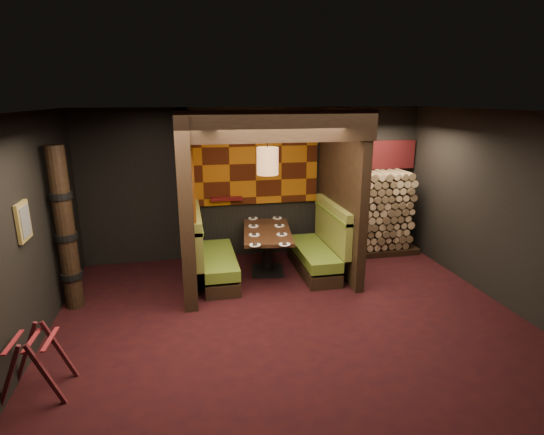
% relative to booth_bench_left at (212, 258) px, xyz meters
% --- Properties ---
extents(floor, '(6.50, 5.50, 0.02)m').
position_rel_booth_bench_left_xyz_m(floor, '(0.96, -1.65, -0.41)').
color(floor, black).
rests_on(floor, ground).
extents(ceiling, '(6.50, 5.50, 0.02)m').
position_rel_booth_bench_left_xyz_m(ceiling, '(0.96, -1.65, 2.46)').
color(ceiling, black).
rests_on(ceiling, ground).
extents(wall_back, '(6.50, 0.02, 2.85)m').
position_rel_booth_bench_left_xyz_m(wall_back, '(0.96, 1.11, 1.02)').
color(wall_back, black).
rests_on(wall_back, ground).
extents(wall_front, '(6.50, 0.02, 2.85)m').
position_rel_booth_bench_left_xyz_m(wall_front, '(0.96, -4.41, 1.02)').
color(wall_front, black).
rests_on(wall_front, ground).
extents(wall_left, '(0.02, 5.50, 2.85)m').
position_rel_booth_bench_left_xyz_m(wall_left, '(-2.30, -1.65, 1.02)').
color(wall_left, black).
rests_on(wall_left, ground).
extents(wall_right, '(0.02, 5.50, 2.85)m').
position_rel_booth_bench_left_xyz_m(wall_right, '(4.22, -1.65, 1.02)').
color(wall_right, black).
rests_on(wall_right, ground).
extents(partition_left, '(0.20, 2.20, 2.85)m').
position_rel_booth_bench_left_xyz_m(partition_left, '(-0.39, -0.00, 1.02)').
color(partition_left, black).
rests_on(partition_left, floor).
extents(partition_right, '(0.15, 2.10, 2.85)m').
position_rel_booth_bench_left_xyz_m(partition_right, '(2.26, 0.05, 1.02)').
color(partition_right, black).
rests_on(partition_right, floor).
extents(header_beam, '(2.85, 0.18, 0.44)m').
position_rel_booth_bench_left_xyz_m(header_beam, '(0.94, -0.95, 2.23)').
color(header_beam, black).
rests_on(header_beam, partition_left).
extents(tapa_back_panel, '(2.40, 0.06, 1.55)m').
position_rel_booth_bench_left_xyz_m(tapa_back_panel, '(0.94, 1.06, 1.42)').
color(tapa_back_panel, '#944D0B').
rests_on(tapa_back_panel, wall_back).
extents(tapa_side_panel, '(0.04, 1.85, 1.45)m').
position_rel_booth_bench_left_xyz_m(tapa_side_panel, '(-0.27, 0.17, 1.45)').
color(tapa_side_panel, '#944D0B').
rests_on(tapa_side_panel, partition_left).
extents(lacquer_shelf, '(0.60, 0.12, 0.07)m').
position_rel_booth_bench_left_xyz_m(lacquer_shelf, '(0.36, 1.00, 0.78)').
color(lacquer_shelf, '#4E0E0E').
rests_on(lacquer_shelf, wall_back).
extents(booth_bench_left, '(0.68, 1.60, 1.14)m').
position_rel_booth_bench_left_xyz_m(booth_bench_left, '(0.00, 0.00, 0.00)').
color(booth_bench_left, black).
rests_on(booth_bench_left, floor).
extents(booth_bench_right, '(0.68, 1.60, 1.14)m').
position_rel_booth_bench_left_xyz_m(booth_bench_right, '(1.89, 0.00, 0.00)').
color(booth_bench_right, black).
rests_on(booth_bench_right, floor).
extents(dining_table, '(1.01, 1.58, 0.78)m').
position_rel_booth_bench_left_xyz_m(dining_table, '(0.97, 0.12, 0.15)').
color(dining_table, black).
rests_on(dining_table, floor).
extents(place_settings, '(0.86, 1.76, 0.03)m').
position_rel_booth_bench_left_xyz_m(place_settings, '(0.97, 0.12, 0.39)').
color(place_settings, white).
rests_on(place_settings, dining_table).
extents(pendant_lamp, '(0.36, 0.36, 1.07)m').
position_rel_booth_bench_left_xyz_m(pendant_lamp, '(0.97, 0.07, 1.60)').
color(pendant_lamp, '#AC7848').
rests_on(pendant_lamp, ceiling).
extents(framed_picture, '(0.05, 0.36, 0.46)m').
position_rel_booth_bench_left_xyz_m(framed_picture, '(-2.25, -1.55, 1.22)').
color(framed_picture, olive).
rests_on(framed_picture, wall_left).
extents(luggage_rack, '(0.71, 0.51, 0.76)m').
position_rel_booth_bench_left_xyz_m(luggage_rack, '(-2.01, -2.54, -0.02)').
color(luggage_rack, '#411418').
rests_on(luggage_rack, floor).
extents(totem_column, '(0.31, 0.31, 2.40)m').
position_rel_booth_bench_left_xyz_m(totem_column, '(-2.09, -0.55, 0.79)').
color(totem_column, black).
rests_on(totem_column, floor).
extents(firewood_stack, '(1.73, 0.70, 1.64)m').
position_rel_booth_bench_left_xyz_m(firewood_stack, '(3.25, 0.70, 0.42)').
color(firewood_stack, black).
rests_on(firewood_stack, floor).
extents(mosaic_header, '(1.83, 0.10, 0.56)m').
position_rel_booth_bench_left_xyz_m(mosaic_header, '(3.25, 1.03, 1.52)').
color(mosaic_header, maroon).
rests_on(mosaic_header, wall_back).
extents(bay_front_post, '(0.08, 0.08, 2.85)m').
position_rel_booth_bench_left_xyz_m(bay_front_post, '(2.35, 0.31, 1.02)').
color(bay_front_post, black).
rests_on(bay_front_post, floor).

